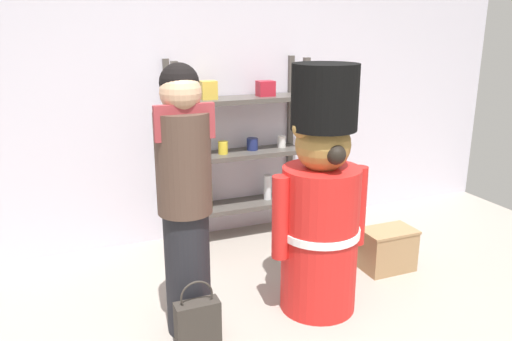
{
  "coord_description": "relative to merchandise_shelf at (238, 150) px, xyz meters",
  "views": [
    {
      "loc": [
        -1.1,
        -2.02,
        1.85
      ],
      "look_at": [
        0.01,
        0.68,
        1.0
      ],
      "focal_mm": 35.44,
      "sensor_mm": 36.0,
      "label": 1
    }
  ],
  "objects": [
    {
      "name": "person_shopper",
      "position": [
        -0.8,
        -1.27,
        0.09
      ],
      "size": [
        0.34,
        0.32,
        1.65
      ],
      "color": "black",
      "rests_on": "ground_plane"
    },
    {
      "name": "display_crate",
      "position": [
        0.84,
        -1.07,
        -0.63
      ],
      "size": [
        0.41,
        0.26,
        0.33
      ],
      "color": "#9E7A51",
      "rests_on": "ground_plane"
    },
    {
      "name": "shopping_bag",
      "position": [
        -0.82,
        -1.5,
        -0.62
      ],
      "size": [
        0.26,
        0.11,
        0.45
      ],
      "color": "#332D28",
      "rests_on": "ground_plane"
    },
    {
      "name": "merchandise_shelf",
      "position": [
        0.0,
        0.0,
        0.0
      ],
      "size": [
        1.19,
        0.35,
        1.58
      ],
      "color": "#4C4742",
      "rests_on": "ground_plane"
    },
    {
      "name": "back_wall",
      "position": [
        -0.37,
        0.22,
        0.51
      ],
      "size": [
        6.4,
        0.12,
        2.6
      ],
      "primitive_type": "cube",
      "color": "silver",
      "rests_on": "ground_plane"
    },
    {
      "name": "teddy_bear_guard",
      "position": [
        0.07,
        -1.34,
        -0.05
      ],
      "size": [
        0.68,
        0.52,
        1.63
      ],
      "color": "red",
      "rests_on": "ground_plane"
    }
  ]
}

